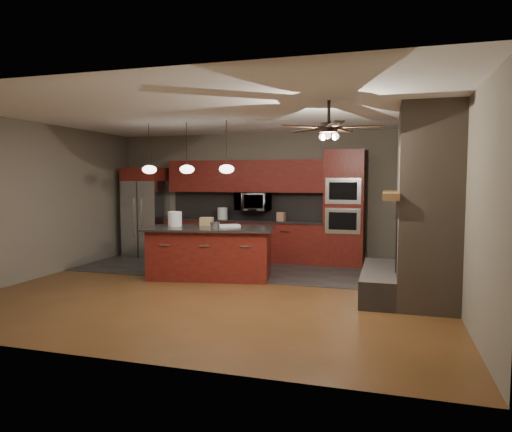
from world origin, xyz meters
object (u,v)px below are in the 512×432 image
(paint_tray, at_px, (229,226))
(cardboard_box, at_px, (207,221))
(counter_bucket, at_px, (223,213))
(refrigerator, at_px, (145,212))
(oven_tower, at_px, (344,208))
(white_bucket, at_px, (175,219))
(counter_box, at_px, (281,216))
(paint_can, at_px, (215,225))
(kitchen_island, at_px, (210,252))
(microwave, at_px, (253,201))

(paint_tray, distance_m, cardboard_box, 0.49)
(counter_bucket, bearing_deg, refrigerator, -177.52)
(oven_tower, distance_m, paint_tray, 2.59)
(white_bucket, relative_size, counter_box, 1.48)
(counter_box, bearing_deg, refrigerator, -167.15)
(cardboard_box, height_order, counter_bucket, counter_bucket)
(paint_can, distance_m, paint_tray, 0.34)
(paint_tray, bearing_deg, paint_can, -146.30)
(kitchen_island, height_order, white_bucket, white_bucket)
(microwave, distance_m, paint_can, 2.11)
(kitchen_island, bearing_deg, microwave, 73.45)
(cardboard_box, bearing_deg, counter_box, 44.45)
(microwave, xyz_separation_m, counter_bucket, (-0.70, -0.05, -0.27))
(kitchen_island, relative_size, counter_bucket, 9.51)
(paint_can, relative_size, counter_bucket, 0.65)
(cardboard_box, relative_size, counter_bucket, 0.94)
(kitchen_island, relative_size, white_bucket, 8.90)
(oven_tower, xyz_separation_m, cardboard_box, (-2.39, -1.62, -0.19))
(white_bucket, distance_m, counter_bucket, 1.94)
(kitchen_island, xyz_separation_m, counter_bucket, (-0.46, 1.90, 0.56))
(oven_tower, xyz_separation_m, counter_bucket, (-2.67, 0.01, -0.16))
(kitchen_island, bearing_deg, white_bucket, 172.20)
(white_bucket, relative_size, cardboard_box, 1.13)
(counter_bucket, bearing_deg, white_bucket, -96.37)
(oven_tower, height_order, white_bucket, oven_tower)
(microwave, xyz_separation_m, white_bucket, (-0.91, -1.98, -0.24))
(paint_can, distance_m, counter_bucket, 2.13)
(oven_tower, bearing_deg, counter_bucket, 179.84)
(refrigerator, height_order, cardboard_box, refrigerator)
(cardboard_box, bearing_deg, white_bucket, -160.12)
(oven_tower, distance_m, white_bucket, 3.47)
(microwave, height_order, white_bucket, microwave)
(paint_tray, bearing_deg, refrigerator, 118.58)
(oven_tower, distance_m, kitchen_island, 3.00)
(counter_bucket, bearing_deg, microwave, 4.11)
(white_bucket, relative_size, paint_can, 1.65)
(oven_tower, bearing_deg, counter_box, -178.15)
(kitchen_island, distance_m, counter_box, 2.12)
(microwave, distance_m, white_bucket, 2.19)
(refrigerator, bearing_deg, microwave, 2.92)
(counter_bucket, bearing_deg, counter_box, -2.12)
(microwave, height_order, kitchen_island, microwave)
(kitchen_island, height_order, paint_tray, paint_tray)
(paint_tray, bearing_deg, cardboard_box, 137.42)
(paint_tray, bearing_deg, counter_bucket, 84.39)
(white_bucket, bearing_deg, microwave, 65.25)
(refrigerator, xyz_separation_m, paint_tray, (2.64, -1.65, -0.08))
(kitchen_island, distance_m, counter_bucket, 2.04)
(refrigerator, bearing_deg, paint_tray, -32.05)
(microwave, height_order, cardboard_box, microwave)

